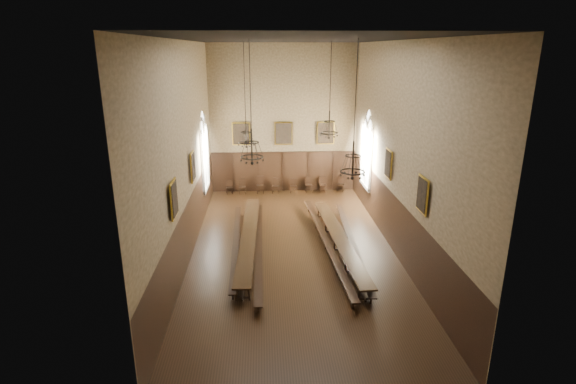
{
  "coord_description": "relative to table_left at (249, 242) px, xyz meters",
  "views": [
    {
      "loc": [
        -1.26,
        -18.39,
        8.66
      ],
      "look_at": [
        -0.14,
        1.5,
        2.28
      ],
      "focal_mm": 28.0,
      "sensor_mm": 36.0,
      "label": 1
    }
  ],
  "objects": [
    {
      "name": "chair_5",
      "position": [
        3.55,
        8.33,
        -0.08
      ],
      "size": [
        0.45,
        0.45,
        0.99
      ],
      "rotation": [
        0.0,
        0.0,
        0.03
      ],
      "color": "black",
      "rests_on": "floor"
    },
    {
      "name": "chair_7",
      "position": [
        5.57,
        8.35,
        -0.08
      ],
      "size": [
        0.55,
        0.55,
        0.97
      ],
      "rotation": [
        0.0,
        0.0,
        -0.33
      ],
      "color": "black",
      "rests_on": "floor"
    },
    {
      "name": "chandelier_front_left",
      "position": [
        0.29,
        -2.26,
        4.72
      ],
      "size": [
        0.86,
        0.86,
        4.34
      ],
      "color": "black",
      "rests_on": "ceiling"
    },
    {
      "name": "chandelier_front_right",
      "position": [
        3.93,
        -3.02,
        4.32
      ],
      "size": [
        0.91,
        0.91,
        4.76
      ],
      "color": "black",
      "rests_on": "ceiling"
    },
    {
      "name": "wall_front",
      "position": [
        1.97,
        -9.23,
        4.13
      ],
      "size": [
        9.0,
        0.02,
        9.0
      ],
      "primitive_type": "cube",
      "color": "#907B59",
      "rests_on": "ground"
    },
    {
      "name": "wall_right",
      "position": [
        6.48,
        -0.22,
        4.13
      ],
      "size": [
        0.02,
        18.0,
        9.0
      ],
      "primitive_type": "cube",
      "color": "#907B59",
      "rests_on": "ground"
    },
    {
      "name": "chair_3",
      "position": [
        1.45,
        8.29,
        -0.09
      ],
      "size": [
        0.49,
        0.49,
        0.94
      ],
      "rotation": [
        0.0,
        0.0,
        -0.19
      ],
      "color": "black",
      "rests_on": "floor"
    },
    {
      "name": "floor",
      "position": [
        1.97,
        -0.22,
        -0.38
      ],
      "size": [
        9.0,
        18.0,
        0.02
      ],
      "primitive_type": "cube",
      "color": "black",
      "rests_on": "ground"
    },
    {
      "name": "chair_0",
      "position": [
        -1.44,
        8.27,
        -0.11
      ],
      "size": [
        0.45,
        0.45,
        0.87
      ],
      "rotation": [
        0.0,
        0.0,
        0.19
      ],
      "color": "black",
      "rests_on": "floor"
    },
    {
      "name": "portrait_right_0",
      "position": [
        6.35,
        0.78,
        3.33
      ],
      "size": [
        0.12,
        1.0,
        1.3
      ],
      "color": "gold",
      "rests_on": "wall_right"
    },
    {
      "name": "portrait_left_0",
      "position": [
        -2.41,
        0.78,
        3.33
      ],
      "size": [
        0.12,
        1.0,
        1.3
      ],
      "color": "gold",
      "rests_on": "wall_left"
    },
    {
      "name": "wall_left",
      "position": [
        -2.54,
        -0.22,
        4.13
      ],
      "size": [
        0.02,
        18.0,
        9.0
      ],
      "primitive_type": "cube",
      "color": "#907B59",
      "rests_on": "ground"
    },
    {
      "name": "window_right",
      "position": [
        6.4,
        5.28,
        3.03
      ],
      "size": [
        0.2,
        2.2,
        4.6
      ],
      "primitive_type": null,
      "color": "white",
      "rests_on": "wall_right"
    },
    {
      "name": "portrait_left_1",
      "position": [
        -2.41,
        -3.72,
        3.33
      ],
      "size": [
        0.12,
        1.0,
        1.3
      ],
      "color": "gold",
      "rests_on": "wall_left"
    },
    {
      "name": "portrait_right_1",
      "position": [
        6.35,
        -3.72,
        3.33
      ],
      "size": [
        0.12,
        1.0,
        1.3
      ],
      "color": "gold",
      "rests_on": "wall_right"
    },
    {
      "name": "portrait_back_2",
      "position": [
        4.57,
        8.66,
        3.33
      ],
      "size": [
        1.1,
        0.12,
        1.4
      ],
      "color": "gold",
      "rests_on": "wall_back"
    },
    {
      "name": "chair_1",
      "position": [
        -0.63,
        8.28,
        -0.1
      ],
      "size": [
        0.44,
        0.44,
        0.93
      ],
      "rotation": [
        0.0,
        0.0,
        0.08
      ],
      "color": "black",
      "rests_on": "floor"
    },
    {
      "name": "chair_6",
      "position": [
        4.43,
        8.3,
        -0.08
      ],
      "size": [
        0.44,
        0.44,
        0.98
      ],
      "rotation": [
        0.0,
        0.0,
        -0.01
      ],
      "color": "black",
      "rests_on": "floor"
    },
    {
      "name": "chair_4",
      "position": [
        2.58,
        8.29,
        -0.11
      ],
      "size": [
        0.43,
        0.43,
        0.89
      ],
      "rotation": [
        0.0,
        0.0,
        -0.1
      ],
      "color": "black",
      "rests_on": "floor"
    },
    {
      "name": "portrait_back_1",
      "position": [
        1.97,
        8.66,
        3.33
      ],
      "size": [
        1.1,
        0.12,
        1.4
      ],
      "color": "gold",
      "rests_on": "wall_back"
    },
    {
      "name": "chair_2",
      "position": [
        0.49,
        8.36,
        -0.06
      ],
      "size": [
        0.47,
        0.47,
        1.04
      ],
      "rotation": [
        0.0,
        0.0,
        0.01
      ],
      "color": "black",
      "rests_on": "floor"
    },
    {
      "name": "chandelier_back_right",
      "position": [
        3.82,
        2.22,
        4.79
      ],
      "size": [
        0.84,
        0.84,
        4.27
      ],
      "color": "black",
      "rests_on": "ceiling"
    },
    {
      "name": "bench_left_outer",
      "position": [
        -0.59,
        -0.01,
        -0.11
      ],
      "size": [
        0.52,
        9.19,
        0.41
      ],
      "rotation": [
        0.0,
        0.0,
        0.03
      ],
      "color": "black",
      "rests_on": "floor"
    },
    {
      "name": "chandelier_back_left",
      "position": [
        -0.1,
        2.69,
        4.34
      ],
      "size": [
        0.77,
        0.77,
        4.78
      ],
      "color": "black",
      "rests_on": "ceiling"
    },
    {
      "name": "bench_left_inner",
      "position": [
        0.45,
        -0.4,
        -0.08
      ],
      "size": [
        0.32,
        10.25,
        0.46
      ],
      "rotation": [
        0.0,
        0.0,
        0.0
      ],
      "color": "black",
      "rests_on": "floor"
    },
    {
      "name": "window_left",
      "position": [
        -2.46,
        5.28,
        3.03
      ],
      "size": [
        0.2,
        2.2,
        4.6
      ],
      "primitive_type": null,
      "color": "white",
      "rests_on": "wall_left"
    },
    {
      "name": "ceiling",
      "position": [
        1.97,
        -0.22,
        8.64
      ],
      "size": [
        9.0,
        18.0,
        0.02
      ],
      "primitive_type": "cube",
      "color": "black",
      "rests_on": "ground"
    },
    {
      "name": "bench_right_inner",
      "position": [
        3.46,
        -0.15,
        -0.07
      ],
      "size": [
        0.92,
        10.75,
        0.48
      ],
      "rotation": [
        0.0,
        0.0,
        0.06
      ],
      "color": "black",
      "rests_on": "floor"
    },
    {
      "name": "wall_back",
      "position": [
        1.97,
        8.79,
        4.13
      ],
      "size": [
        9.0,
        0.02,
        9.0
      ],
      "primitive_type": "cube",
      "color": "#907B59",
      "rests_on": "ground"
    },
    {
      "name": "bench_right_outer",
      "position": [
        4.62,
        -0.28,
        -0.09
      ],
      "size": [
        0.71,
        9.8,
        0.44
      ],
      "rotation": [
        0.0,
        0.0,
        -0.04
      ],
      "color": "black",
      "rests_on": "floor"
    },
    {
      "name": "portrait_back_0",
      "position": [
        -0.63,
        8.66,
        3.33
      ],
      "size": [
        1.1,
        0.12,
        1.4
      ],
      "color": "gold",
      "rests_on": "wall_back"
    },
    {
      "name": "wainscot_panelling",
      "position": [
        1.97,
        -0.22,
        0.88
      ],
      "size": [
        9.0,
        18.0,
        2.5
      ],
      "primitive_type": null,
      "color": "black",
      "rests_on": "floor"
    },
    {
      "name": "table_right",
      "position": [
        4.02,
        -0.48,
        -0.01
      ],
      "size": [
        1.15,
        9.29,
        0.72
      ],
      "rotation": [
        0.0,
        0.0,
        0.05
      ],
      "color": "black",
      "rests_on": "floor"
    },
    {
      "name": "table_left",
      "position": [
        0.0,
        0.0,
        0.0
      ],
      "size": [
        0.93,
        9.62,
        0.75
      ],
      "rotation": [
        0.0,
        0.0,
        -0.03
      ],
      "color": "black",
      "rests_on": "floor"
    }
  ]
}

